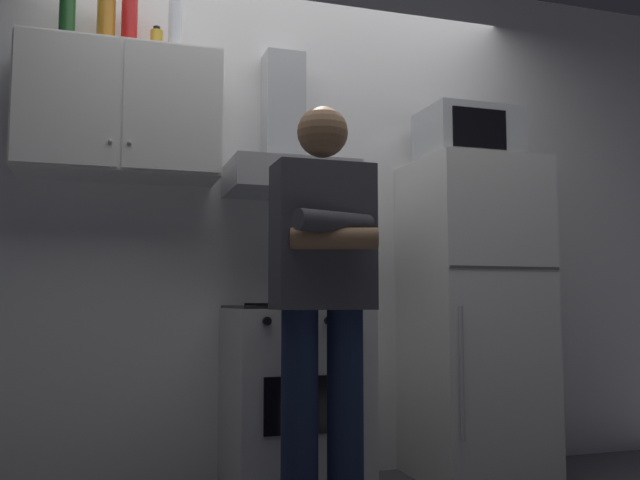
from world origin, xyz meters
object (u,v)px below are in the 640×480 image
bottle_vodka_clear (175,28)px  bottle_wine_green (67,12)px  stove_oven (293,399)px  range_hood (288,156)px  cooking_pot (328,292)px  bottle_spice_jar (156,43)px  bottle_soda_red (129,25)px  microwave (468,137)px  person_standing (323,296)px  bottle_liquor_amber (106,23)px  refrigerator (474,318)px  upper_cabinet (120,113)px

bottle_vodka_clear → bottle_wine_green: (-0.49, 0.01, 0.02)m
stove_oven → range_hood: bearing=90.0°
stove_oven → bottle_wine_green: (-1.04, 0.14, 1.77)m
cooking_pot → bottle_vodka_clear: bottle_vodka_clear is taller
bottle_spice_jar → bottle_soda_red: size_ratio=0.50×
stove_oven → microwave: 1.62m
person_standing → bottle_soda_red: (-0.72, 0.77, 1.29)m
cooking_pot → bottle_liquor_amber: size_ratio=1.09×
microwave → bottle_liquor_amber: bottle_liquor_amber is taller
bottle_spice_jar → bottle_soda_red: 0.15m
range_hood → microwave: (0.95, -0.11, 0.14)m
bottle_spice_jar → bottle_wine_green: bearing=-175.5°
person_standing → refrigerator: bearing=31.2°
microwave → bottle_vodka_clear: size_ratio=1.69×
stove_oven → person_standing: (-0.05, -0.61, 0.47)m
bottle_liquor_amber → bottle_soda_red: bearing=-0.2°
stove_oven → upper_cabinet: bearing=171.1°
bottle_soda_red → person_standing: bearing=-46.9°
stove_oven → bottle_spice_jar: bottle_spice_jar is taller
refrigerator → bottle_wine_green: 2.44m
person_standing → bottle_liquor_amber: 1.71m
person_standing → bottle_vodka_clear: size_ratio=5.76×
upper_cabinet → microwave: bearing=-3.5°
bottle_liquor_amber → person_standing: bearing=-43.0°
upper_cabinet → stove_oven: 1.55m
cooking_pot → bottle_soda_red: bearing=162.6°
microwave → bottle_liquor_amber: 1.88m
range_hood → bottle_soda_red: (-0.77, 0.04, 0.59)m
microwave → bottle_vodka_clear: bottle_vodka_clear is taller
upper_cabinet → bottle_vodka_clear: bearing=0.7°
bottle_vodka_clear → bottle_wine_green: size_ratio=0.87×
cooking_pot → bottle_wine_green: 1.76m
upper_cabinet → refrigerator: (1.75, -0.12, -0.95)m
upper_cabinet → bottle_soda_red: 0.44m
upper_cabinet → person_standing: 1.35m
person_standing → cooking_pot: (0.18, 0.49, 0.03)m
person_standing → cooking_pot: size_ratio=5.31×
stove_oven → bottle_soda_red: size_ratio=2.97×
bottle_liquor_amber → microwave: bearing=-4.5°
refrigerator → microwave: (-0.00, 0.02, 0.94)m
range_hood → bottle_soda_red: bearing=177.4°
person_standing → bottle_vodka_clear: 1.56m
person_standing → cooking_pot: bearing=69.7°
cooking_pot → bottle_liquor_amber: bottle_liquor_amber is taller
refrigerator → bottle_wine_green: size_ratio=4.89×
stove_oven → bottle_liquor_amber: size_ratio=3.09×
range_hood → microwave: 0.97m
stove_oven → bottle_liquor_amber: bearing=169.5°
bottle_liquor_amber → bottle_wine_green: size_ratio=0.87×
microwave → bottle_soda_red: bearing=175.2°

